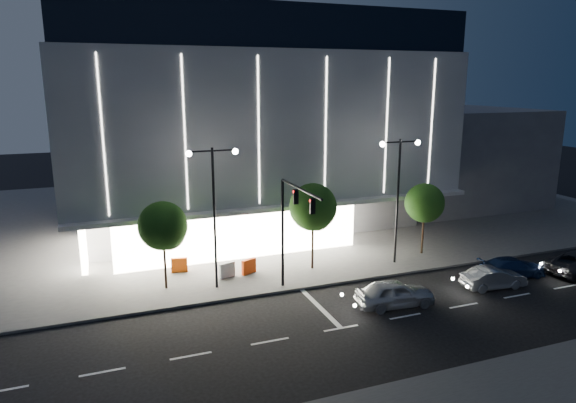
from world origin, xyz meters
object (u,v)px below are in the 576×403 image
(street_lamp_west, at_px, (214,198))
(car_second, at_px, (493,278))
(barrier_a, at_px, (179,265))
(traffic_mast, at_px, (291,217))
(tree_left, at_px, (163,228))
(barrier_b, at_px, (227,270))
(car_third, at_px, (512,267))
(barrier_c, at_px, (249,266))
(car_lead, at_px, (395,293))
(tree_mid, at_px, (313,210))
(tree_right, at_px, (425,205))
(street_lamp_east, at_px, (398,183))

(street_lamp_west, relative_size, car_second, 2.19)
(barrier_a, bearing_deg, traffic_mast, -37.00)
(tree_left, height_order, barrier_b, tree_left)
(street_lamp_west, distance_m, barrier_b, 5.59)
(car_third, distance_m, barrier_c, 17.71)
(car_lead, bearing_deg, tree_mid, 22.36)
(barrier_c, bearing_deg, barrier_b, 159.89)
(traffic_mast, bearing_deg, car_third, -8.26)
(traffic_mast, relative_size, car_lead, 1.52)
(street_lamp_west, height_order, tree_mid, street_lamp_west)
(street_lamp_west, bearing_deg, car_third, -14.26)
(tree_right, distance_m, barrier_b, 15.34)
(street_lamp_east, relative_size, car_third, 1.99)
(tree_mid, bearing_deg, car_third, -25.97)
(tree_mid, bearing_deg, street_lamp_east, -9.69)
(car_lead, bearing_deg, traffic_mast, 62.02)
(car_lead, height_order, barrier_c, car_lead)
(tree_mid, bearing_deg, tree_right, -0.00)
(barrier_b, bearing_deg, car_lead, -59.46)
(tree_left, distance_m, barrier_c, 6.52)
(car_second, bearing_deg, tree_right, 9.10)
(tree_left, bearing_deg, traffic_mast, -27.84)
(tree_right, distance_m, car_lead, 10.36)
(street_lamp_east, height_order, car_third, street_lamp_east)
(street_lamp_west, bearing_deg, tree_mid, 8.26)
(car_lead, xyz_separation_m, barrier_a, (-10.93, 9.58, -0.14))
(tree_left, bearing_deg, car_second, -19.81)
(street_lamp_west, bearing_deg, barrier_b, 54.36)
(car_third, height_order, barrier_c, car_third)
(street_lamp_west, xyz_separation_m, car_lead, (9.16, -6.10, -5.16))
(car_second, bearing_deg, traffic_mast, 80.52)
(traffic_mast, bearing_deg, barrier_b, 125.86)
(tree_mid, relative_size, tree_right, 1.12)
(tree_left, xyz_separation_m, tree_right, (19.00, -0.00, -0.15))
(tree_right, bearing_deg, barrier_c, 177.66)
(traffic_mast, height_order, tree_mid, traffic_mast)
(barrier_a, height_order, barrier_b, same)
(tree_mid, height_order, barrier_c, tree_mid)
(car_second, height_order, barrier_b, car_second)
(barrier_c, bearing_deg, traffic_mast, -96.29)
(car_second, bearing_deg, street_lamp_west, 75.47)
(street_lamp_west, height_order, car_lead, street_lamp_west)
(street_lamp_west, bearing_deg, car_lead, -33.65)
(traffic_mast, xyz_separation_m, street_lamp_east, (9.00, 2.66, 0.93))
(tree_mid, height_order, barrier_b, tree_mid)
(traffic_mast, relative_size, tree_mid, 1.15)
(street_lamp_west, xyz_separation_m, tree_mid, (7.03, 1.02, -1.62))
(car_lead, distance_m, car_third, 10.00)
(street_lamp_west, height_order, tree_left, street_lamp_west)
(street_lamp_east, relative_size, car_lead, 1.94)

